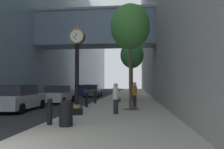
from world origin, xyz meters
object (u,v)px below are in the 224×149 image
object	(u,v)px
pedestrian_walking	(116,98)
car_silver_mid	(19,98)
street_clock	(77,65)
trash_bin	(66,112)
pedestrian_by_clock	(135,94)
car_blue_trailing	(85,90)
bollard_nearest	(50,111)
car_white_far	(59,95)
street_tree_near	(130,27)
car_grey_near	(93,91)
bollard_third	(86,99)
street_tree_mid_near	(132,55)
bollard_fourth	(95,97)

from	to	relation	value
pedestrian_walking	car_silver_mid	xyz separation A→B (m)	(-6.56, 1.86, -0.19)
street_clock	trash_bin	world-z (taller)	street_clock
pedestrian_by_clock	car_blue_trailing	bearing A→B (deg)	111.49
bollard_nearest	car_white_far	bearing A→B (deg)	107.63
street_tree_near	car_grey_near	size ratio (longest dim) A/B	1.59
bollard_third	trash_bin	distance (m)	7.05
car_grey_near	trash_bin	bearing A→B (deg)	-81.86
street_tree_mid_near	bollard_fourth	bearing A→B (deg)	-134.44
street_clock	bollard_fourth	xyz separation A→B (m)	(-0.29, 7.13, -2.06)
pedestrian_walking	car_silver_mid	distance (m)	6.82
street_clock	car_grey_near	distance (m)	19.51
car_silver_mid	car_blue_trailing	xyz separation A→B (m)	(-0.46, 21.93, -0.02)
bollard_third	car_white_far	distance (m)	6.02
bollard_third	bollard_fourth	xyz separation A→B (m)	(0.00, 3.39, 0.00)
pedestrian_walking	car_blue_trailing	world-z (taller)	pedestrian_walking
street_tree_mid_near	pedestrian_walking	xyz separation A→B (m)	(-0.74, -9.74, -3.56)
bollard_third	trash_bin	world-z (taller)	bollard_third
street_clock	trash_bin	size ratio (longest dim) A/B	4.52
bollard_third	street_tree_near	xyz separation A→B (m)	(3.07, -0.95, 4.77)
street_tree_mid_near	pedestrian_by_clock	distance (m)	7.22
street_tree_mid_near	car_silver_mid	bearing A→B (deg)	-132.77
bollard_fourth	car_white_far	xyz separation A→B (m)	(-3.67, 1.39, 0.10)
bollard_fourth	car_blue_trailing	bearing A→B (deg)	105.23
bollard_nearest	trash_bin	size ratio (longest dim) A/B	1.00
pedestrian_by_clock	bollard_fourth	bearing A→B (deg)	136.42
street_clock	trash_bin	xyz separation A→B (m)	(0.45, -3.27, -2.07)
street_tree_near	car_blue_trailing	distance (m)	23.34
bollard_fourth	car_silver_mid	distance (m)	6.36
car_white_far	street_tree_near	bearing A→B (deg)	-40.37
street_tree_near	pedestrian_walking	world-z (taller)	street_tree_near
bollard_fourth	pedestrian_by_clock	distance (m)	4.62
bollard_third	car_blue_trailing	world-z (taller)	car_blue_trailing
bollard_fourth	car_white_far	world-z (taller)	car_white_far
trash_bin	pedestrian_walking	xyz separation A→B (m)	(1.59, 3.79, 0.34)
car_white_far	car_blue_trailing	bearing A→B (deg)	93.65
street_clock	bollard_third	size ratio (longest dim) A/B	4.50
bollard_fourth	car_blue_trailing	size ratio (longest dim) A/B	0.24
bollard_fourth	car_grey_near	world-z (taller)	car_grey_near
car_grey_near	car_silver_mid	size ratio (longest dim) A/B	0.92
trash_bin	pedestrian_by_clock	xyz separation A→B (m)	(2.60, 7.22, 0.40)
pedestrian_walking	car_grey_near	xyz separation A→B (m)	(-4.81, 18.69, -0.20)
car_silver_mid	bollard_nearest	bearing A→B (deg)	-52.02
street_tree_near	car_silver_mid	bearing A→B (deg)	-176.78
bollard_third	car_white_far	bearing A→B (deg)	127.54
pedestrian_by_clock	car_blue_trailing	xyz separation A→B (m)	(-8.01, 20.35, -0.27)
street_tree_near	car_grey_near	distance (m)	17.95
car_blue_trailing	trash_bin	bearing A→B (deg)	-78.88
street_tree_near	car_white_far	bearing A→B (deg)	139.63
street_clock	car_white_far	world-z (taller)	street_clock
street_tree_mid_near	car_silver_mid	size ratio (longest dim) A/B	1.23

